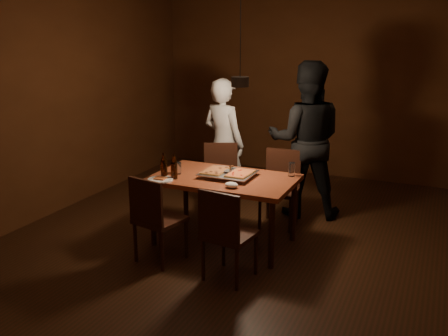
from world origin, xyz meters
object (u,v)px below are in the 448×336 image
at_px(diner_white, 224,144).
at_px(chair_far_right, 281,180).
at_px(plate_slice, 160,179).
at_px(dining_table, 224,184).
at_px(pendant_lamp, 240,81).
at_px(pizza_tray, 228,175).
at_px(beer_bottle_a, 164,165).
at_px(chair_near_left, 154,212).
at_px(diner_dark, 305,140).
at_px(beer_bottle_b, 174,167).
at_px(chair_near_right, 225,227).
at_px(chair_far_left, 221,173).

bearing_deg(diner_white, chair_far_right, 177.43).
xyz_separation_m(chair_far_right, plate_slice, (-0.94, -1.18, 0.22)).
bearing_deg(dining_table, pendant_lamp, 37.72).
bearing_deg(pizza_tray, plate_slice, -151.50).
bearing_deg(beer_bottle_a, dining_table, 23.87).
relative_size(dining_table, pendant_lamp, 1.36).
bearing_deg(chair_near_left, pizza_tray, 70.27).
distance_m(plate_slice, diner_dark, 1.95).
xyz_separation_m(beer_bottle_a, beer_bottle_b, (0.13, -0.01, -0.00)).
bearing_deg(dining_table, beer_bottle_a, -156.13).
relative_size(beer_bottle_a, diner_white, 0.16).
height_order(chair_near_right, diner_white, diner_white).
relative_size(chair_far_left, chair_near_right, 1.14).
bearing_deg(chair_near_left, beer_bottle_b, 104.95).
relative_size(pizza_tray, beer_bottle_b, 2.10).
relative_size(dining_table, chair_far_right, 3.09).
relative_size(beer_bottle_b, diner_dark, 0.14).
height_order(chair_far_right, beer_bottle_a, beer_bottle_a).
bearing_deg(dining_table, beer_bottle_b, -149.52).
bearing_deg(pendant_lamp, chair_near_left, -123.82).
xyz_separation_m(beer_bottle_b, diner_white, (-0.05, 1.37, -0.04)).
bearing_deg(diner_dark, chair_far_left, 6.99).
distance_m(chair_near_left, pizza_tray, 0.92).
bearing_deg(beer_bottle_a, chair_far_left, 81.00).
xyz_separation_m(beer_bottle_a, plate_slice, (0.02, -0.12, -0.12)).
bearing_deg(pizza_tray, pendant_lamp, 31.05).
bearing_deg(chair_far_left, plate_slice, 59.04).
xyz_separation_m(pizza_tray, diner_white, (-0.54, 1.07, 0.07)).
relative_size(plate_slice, diner_white, 0.16).
bearing_deg(pizza_tray, beer_bottle_a, -161.06).
distance_m(chair_near_left, diner_white, 1.86).
distance_m(chair_far_right, pizza_tray, 0.88).
relative_size(chair_near_right, plate_slice, 1.84).
bearing_deg(chair_near_right, dining_table, 122.19).
relative_size(chair_far_right, chair_near_left, 0.98).
relative_size(chair_near_right, diner_dark, 0.25).
bearing_deg(diner_white, beer_bottle_a, 102.96).
height_order(dining_table, pendant_lamp, pendant_lamp).
bearing_deg(chair_far_left, diner_white, -96.70).
bearing_deg(beer_bottle_a, diner_dark, 52.64).
distance_m(chair_near_right, pendant_lamp, 1.54).
height_order(diner_white, diner_dark, diner_dark).
relative_size(chair_far_right, pendant_lamp, 0.44).
bearing_deg(diner_white, diner_dark, -157.34).
height_order(diner_dark, pendant_lamp, pendant_lamp).
xyz_separation_m(dining_table, pizza_tray, (0.04, 0.03, 0.10)).
height_order(chair_near_left, plate_slice, chair_near_left).
bearing_deg(chair_far_right, chair_near_left, 57.59).
relative_size(chair_near_left, beer_bottle_a, 1.88).
xyz_separation_m(plate_slice, pendant_lamp, (0.69, 0.48, 1.00)).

